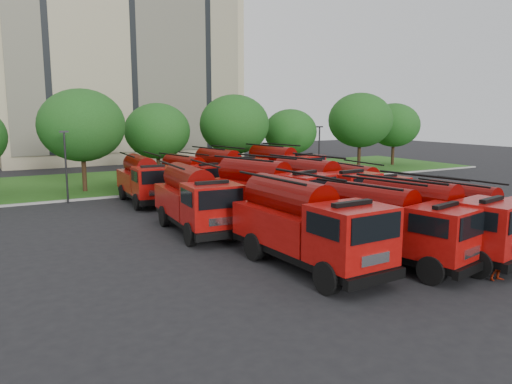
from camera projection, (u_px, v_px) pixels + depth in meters
ground at (331, 239)px, 25.48m from camera, size 140.00×140.00×0.00m
lawn at (162, 179)px, 47.78m from camera, size 70.00×16.00×0.12m
curb at (195, 190)px, 40.83m from camera, size 70.00×0.30×0.14m
apartment_building at (119, 65)px, 65.59m from camera, size 30.00×14.18×25.00m
tree_2 at (82, 125)px, 39.17m from camera, size 6.72×6.72×8.22m
tree_3 at (157, 131)px, 44.84m from camera, size 5.88×5.88×7.19m
tree_4 at (234, 124)px, 46.88m from camera, size 6.55×6.55×8.01m
tree_5 at (290, 132)px, 51.29m from camera, size 5.46×5.46×6.68m
tree_6 at (360, 120)px, 53.72m from camera, size 6.89×6.89×8.42m
tree_7 at (394, 125)px, 58.96m from camera, size 6.05×6.05×7.39m
lamp_post_0 at (66, 163)px, 34.90m from camera, size 0.60×0.25×5.11m
lamp_post_1 at (319, 150)px, 45.63m from camera, size 0.60×0.25×5.11m
fire_truck_0 at (307, 225)px, 20.54m from camera, size 3.21×8.08×3.63m
fire_truck_1 at (390, 225)px, 21.19m from camera, size 3.94×7.63×3.31m
fire_truck_2 at (432, 220)px, 22.01m from camera, size 4.04×7.86×3.41m
fire_truck_3 at (478, 215)px, 24.36m from camera, size 2.85×6.57×2.90m
fire_truck_4 at (196, 200)px, 26.81m from camera, size 3.22×7.81×3.48m
fire_truck_5 at (269, 191)px, 29.26m from camera, size 4.79×8.40×3.63m
fire_truck_6 at (319, 188)px, 30.50m from camera, size 3.62×8.09×3.56m
fire_truck_7 at (362, 189)px, 32.22m from camera, size 2.59×6.66×3.00m
fire_truck_8 at (144, 180)px, 35.38m from camera, size 2.93×7.34×3.29m
fire_truck_9 at (191, 177)px, 37.30m from camera, size 3.59×7.23×3.15m
fire_truck_10 at (226, 171)px, 39.67m from camera, size 3.77×7.91×3.46m
fire_truck_11 at (282, 167)px, 42.00m from camera, size 3.98×8.07×3.52m
firefighter_1 at (499, 280)px, 19.24m from camera, size 0.79×0.50×1.52m
firefighter_2 at (441, 238)px, 25.68m from camera, size 0.73×1.18×1.93m
firefighter_3 at (474, 245)px, 24.24m from camera, size 1.24×0.98×1.70m
firefighter_4 at (307, 248)px, 23.70m from camera, size 1.11×0.96×1.92m
firefighter_5 at (369, 213)px, 31.98m from camera, size 1.70×0.93×1.74m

